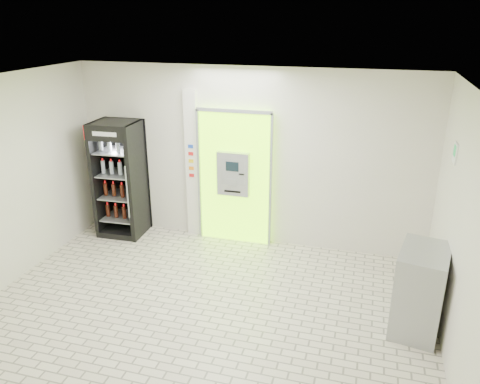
% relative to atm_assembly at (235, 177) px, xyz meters
% --- Properties ---
extents(ground, '(6.00, 6.00, 0.00)m').
position_rel_atm_assembly_xyz_m(ground, '(0.20, -2.41, -1.17)').
color(ground, beige).
rests_on(ground, ground).
extents(room_shell, '(6.00, 6.00, 6.00)m').
position_rel_atm_assembly_xyz_m(room_shell, '(0.20, -2.41, 0.67)').
color(room_shell, silver).
rests_on(room_shell, ground).
extents(atm_assembly, '(1.30, 0.24, 2.33)m').
position_rel_atm_assembly_xyz_m(atm_assembly, '(0.00, 0.00, 0.00)').
color(atm_assembly, '#89F409').
rests_on(atm_assembly, ground).
extents(pillar, '(0.22, 0.11, 2.60)m').
position_rel_atm_assembly_xyz_m(pillar, '(-0.78, 0.04, 0.13)').
color(pillar, silver).
rests_on(pillar, ground).
extents(beverage_cooler, '(0.80, 0.75, 2.05)m').
position_rel_atm_assembly_xyz_m(beverage_cooler, '(-2.04, -0.26, -0.19)').
color(beverage_cooler, black).
rests_on(beverage_cooler, ground).
extents(steel_cabinet, '(0.70, 0.92, 1.10)m').
position_rel_atm_assembly_xyz_m(steel_cabinet, '(2.91, -1.81, -0.62)').
color(steel_cabinet, '#989A9F').
rests_on(steel_cabinet, ground).
extents(exit_sign, '(0.02, 0.22, 0.26)m').
position_rel_atm_assembly_xyz_m(exit_sign, '(3.19, -1.01, 0.95)').
color(exit_sign, white).
rests_on(exit_sign, room_shell).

